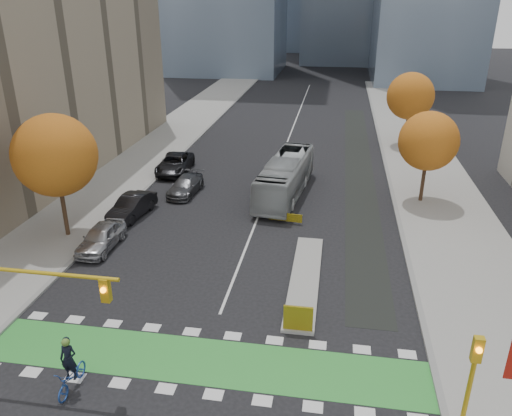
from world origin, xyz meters
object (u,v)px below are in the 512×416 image
(tree_west, at_px, (55,155))
(traffic_signal_east, at_px, (473,369))
(tree_east_far, at_px, (410,96))
(tree_east_near, at_px, (429,141))
(hazard_board, at_px, (298,318))
(cyclist, at_px, (71,372))
(bus, at_px, (285,177))
(parked_car_c, at_px, (185,186))
(parked_car_a, at_px, (101,237))
(parked_car_b, at_px, (132,206))
(parked_car_d, at_px, (175,164))

(tree_west, relative_size, traffic_signal_east, 2.01)
(tree_east_far, bearing_deg, tree_east_near, -91.79)
(hazard_board, bearing_deg, cyclist, -149.34)
(bus, bearing_deg, cyclist, -98.76)
(parked_car_c, bearing_deg, bus, 11.72)
(tree_east_near, distance_m, parked_car_a, 24.17)
(hazard_board, xyz_separation_m, bus, (-2.54, 17.57, 0.75))
(bus, relative_size, parked_car_c, 2.36)
(cyclist, bearing_deg, parked_car_a, 110.20)
(traffic_signal_east, relative_size, cyclist, 1.65)
(hazard_board, distance_m, cyclist, 10.15)
(hazard_board, relative_size, parked_car_b, 0.29)
(hazard_board, distance_m, tree_west, 18.44)
(parked_car_d, bearing_deg, cyclist, -85.13)
(tree_west, distance_m, tree_east_far, 35.73)
(tree_east_near, relative_size, cyclist, 2.86)
(traffic_signal_east, distance_m, bus, 24.07)
(traffic_signal_east, xyz_separation_m, bus, (-9.04, 22.28, -1.18))
(hazard_board, bearing_deg, parked_car_b, 138.36)
(bus, height_order, parked_car_a, bus)
(tree_east_far, relative_size, cyclist, 3.09)
(parked_car_d, bearing_deg, traffic_signal_east, -57.60)
(hazard_board, bearing_deg, tree_east_far, 75.88)
(tree_east_near, distance_m, parked_car_b, 22.28)
(tree_east_near, relative_size, parked_car_b, 1.48)
(tree_west, distance_m, traffic_signal_east, 25.90)
(traffic_signal_east, bearing_deg, tree_west, 150.93)
(bus, relative_size, parked_car_b, 2.33)
(tree_west, xyz_separation_m, parked_car_a, (3.00, -1.24, -4.84))
(tree_east_near, xyz_separation_m, parked_car_d, (-21.00, 3.76, -4.07))
(bus, xyz_separation_m, parked_car_a, (-10.46, -11.01, -0.78))
(parked_car_a, relative_size, parked_car_d, 0.79)
(parked_car_c, distance_m, parked_car_d, 5.59)
(tree_east_near, relative_size, tree_east_far, 0.92)
(tree_west, relative_size, tree_east_near, 1.16)
(tree_west, xyz_separation_m, parked_car_b, (3.00, 3.76, -4.83))
(parked_car_a, bearing_deg, bus, 46.79)
(hazard_board, relative_size, parked_car_a, 0.31)
(tree_west, height_order, parked_car_c, tree_west)
(parked_car_c, bearing_deg, parked_car_b, -112.10)
(hazard_board, distance_m, bus, 17.77)
(parked_car_a, bearing_deg, hazard_board, -26.46)
(tree_west, xyz_separation_m, parked_car_c, (5.50, 8.76, -4.93))
(tree_east_far, height_order, parked_car_b, tree_east_far)
(parked_car_a, distance_m, parked_car_c, 10.31)
(tree_west, relative_size, tree_east_far, 1.08)
(tree_east_near, xyz_separation_m, cyclist, (-16.73, -22.98, -4.04))
(cyclist, height_order, bus, bus)
(cyclist, relative_size, parked_car_b, 0.52)
(cyclist, bearing_deg, tree_west, 119.46)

